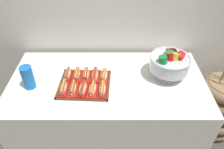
{
  "coord_description": "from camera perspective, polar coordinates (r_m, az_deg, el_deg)",
  "views": [
    {
      "loc": [
        0.04,
        -1.38,
        1.96
      ],
      "look_at": [
        0.04,
        -0.03,
        0.87
      ],
      "focal_mm": 35.25,
      "sensor_mm": 36.0,
      "label": 1
    }
  ],
  "objects": [
    {
      "name": "punch_bowl",
      "position": [
        1.84,
        14.79,
        2.97
      ],
      "size": [
        0.33,
        0.33,
        0.25
      ],
      "color": "silver",
      "rests_on": "buffet_table"
    },
    {
      "name": "hot_dog_4",
      "position": [
        1.68,
        -2.5,
        -3.81
      ],
      "size": [
        0.07,
        0.18,
        0.06
      ],
      "color": "red",
      "rests_on": "serving_tray"
    },
    {
      "name": "ground_plane",
      "position": [
        2.4,
        -0.92,
        -15.81
      ],
      "size": [
        10.0,
        10.0,
        0.0
      ],
      "primitive_type": "plane",
      "color": "#4C4238"
    },
    {
      "name": "cup_stack",
      "position": [
        1.82,
        -20.93,
        -0.67
      ],
      "size": [
        0.09,
        0.09,
        0.19
      ],
      "color": "blue",
      "rests_on": "buffet_table"
    },
    {
      "name": "hot_dog_8",
      "position": [
        1.82,
        -4.41,
        -0.26
      ],
      "size": [
        0.07,
        0.19,
        0.06
      ],
      "color": "red",
      "rests_on": "serving_tray"
    },
    {
      "name": "serving_tray",
      "position": [
        1.79,
        -7.05,
        -2.59
      ],
      "size": [
        0.42,
        0.38,
        0.01
      ],
      "color": "#56331E",
      "rests_on": "buffet_table"
    },
    {
      "name": "hot_dog_2",
      "position": [
        1.71,
        -7.53,
        -3.7
      ],
      "size": [
        0.08,
        0.18,
        0.06
      ],
      "color": "#B21414",
      "rests_on": "serving_tray"
    },
    {
      "name": "hot_dog_1",
      "position": [
        1.72,
        -10.01,
        -3.53
      ],
      "size": [
        0.06,
        0.17,
        0.06
      ],
      "color": "red",
      "rests_on": "serving_tray"
    },
    {
      "name": "hot_dog_0",
      "position": [
        1.73,
        -12.44,
        -3.37
      ],
      "size": [
        0.06,
        0.18,
        0.06
      ],
      "color": "red",
      "rests_on": "serving_tray"
    },
    {
      "name": "buffet_table",
      "position": [
        2.08,
        -1.03,
        -9.28
      ],
      "size": [
        1.62,
        0.83,
        0.78
      ],
      "color": "white",
      "rests_on": "ground_plane"
    },
    {
      "name": "floor_vase",
      "position": [
        2.49,
        25.66,
        -7.57
      ],
      "size": [
        0.5,
        0.5,
        1.18
      ],
      "color": "#896B4C",
      "rests_on": "ground_plane"
    },
    {
      "name": "hot_dog_3",
      "position": [
        1.69,
        -5.03,
        -3.78
      ],
      "size": [
        0.08,
        0.18,
        0.06
      ],
      "color": "red",
      "rests_on": "serving_tray"
    },
    {
      "name": "hot_dog_5",
      "position": [
        1.86,
        -11.33,
        0.0
      ],
      "size": [
        0.06,
        0.16,
        0.06
      ],
      "color": "#B21414",
      "rests_on": "serving_tray"
    },
    {
      "name": "hot_dog_6",
      "position": [
        1.84,
        -9.06,
        -0.07
      ],
      "size": [
        0.06,
        0.16,
        0.06
      ],
      "color": "red",
      "rests_on": "serving_tray"
    },
    {
      "name": "hot_dog_7",
      "position": [
        1.83,
        -6.75,
        -0.13
      ],
      "size": [
        0.06,
        0.16,
        0.06
      ],
      "color": "red",
      "rests_on": "serving_tray"
    },
    {
      "name": "hot_dog_9",
      "position": [
        1.81,
        -2.06,
        -0.33
      ],
      "size": [
        0.08,
        0.16,
        0.06
      ],
      "color": "red",
      "rests_on": "serving_tray"
    }
  ]
}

